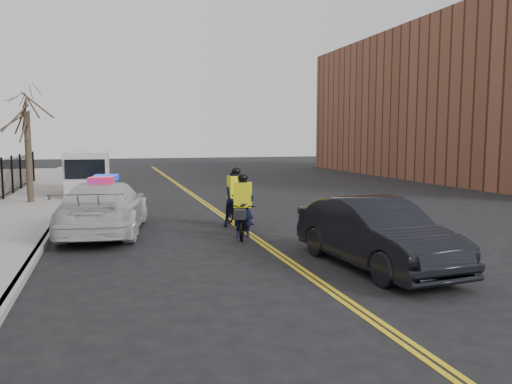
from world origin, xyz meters
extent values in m
plane|color=black|center=(0.00, 0.00, 0.00)|extent=(120.00, 120.00, 0.00)
cube|color=gold|center=(-0.08, 8.00, 0.01)|extent=(0.10, 60.00, 0.01)
cube|color=gold|center=(0.08, 8.00, 0.01)|extent=(0.10, 60.00, 0.01)
cube|color=gray|center=(-7.50, 8.00, 0.07)|extent=(3.00, 60.00, 0.15)
cube|color=gray|center=(-6.00, 8.00, 0.07)|extent=(0.20, 60.00, 0.15)
cube|color=brown|center=(22.00, 18.00, 5.50)|extent=(12.00, 30.00, 11.00)
cylinder|color=#3A2D22|center=(-7.60, 10.00, 2.15)|extent=(0.28, 0.28, 4.00)
imported|color=silver|center=(-4.34, 2.16, 0.83)|extent=(3.13, 6.00, 1.66)
cube|color=#0C26CC|center=(-4.34, 2.16, 1.74)|extent=(0.91, 1.61, 0.16)
imported|color=black|center=(1.75, -3.90, 0.81)|extent=(2.13, 5.02, 1.61)
cube|color=silver|center=(-5.23, 13.27, 1.15)|extent=(2.08, 5.43, 2.30)
cube|color=silver|center=(-5.27, 10.92, 0.95)|extent=(1.96, 0.83, 1.20)
cube|color=black|center=(-5.27, 10.52, 1.55)|extent=(1.80, 0.13, 0.90)
cylinder|color=black|center=(-6.21, 11.68, 0.35)|extent=(0.26, 0.70, 0.70)
cylinder|color=black|center=(-4.31, 11.65, 0.35)|extent=(0.26, 0.70, 0.70)
cylinder|color=black|center=(-6.16, 14.88, 0.35)|extent=(0.26, 0.70, 0.70)
cylinder|color=black|center=(-4.26, 14.85, 0.35)|extent=(0.26, 0.70, 0.70)
imported|color=black|center=(-0.31, 0.38, 0.52)|extent=(1.39, 2.11, 1.05)
imported|color=black|center=(-0.31, 0.38, 0.90)|extent=(0.77, 0.64, 1.80)
cube|color=#FDFD16|center=(-0.31, 0.38, 1.30)|extent=(0.61, 0.51, 0.76)
sphere|color=black|center=(-0.31, 0.38, 1.81)|extent=(0.30, 0.30, 0.30)
cube|color=black|center=(-0.57, -0.27, 0.82)|extent=(0.44, 0.47, 0.28)
imported|color=black|center=(-0.06, 2.24, 0.60)|extent=(0.80, 2.06, 1.21)
imported|color=black|center=(-0.06, 2.24, 0.93)|extent=(0.98, 0.81, 1.87)
cube|color=#FDFD16|center=(-0.06, 2.24, 1.34)|extent=(0.57, 0.42, 0.78)
sphere|color=black|center=(-0.06, 2.24, 1.88)|extent=(0.31, 0.31, 0.31)
cube|color=black|center=(0.03, 1.52, 0.85)|extent=(0.38, 0.42, 0.29)
camera|label=1|loc=(-4.12, -14.08, 3.03)|focal=35.00mm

